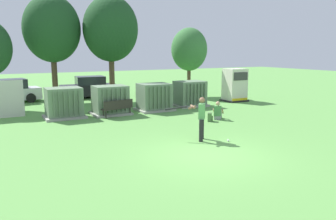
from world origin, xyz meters
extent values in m
plane|color=#5B9947|center=(0.00, 0.00, 0.00)|extent=(96.00, 96.00, 0.00)
cube|color=#9E9B93|center=(-2.97, 9.00, 0.06)|extent=(2.10, 1.70, 0.12)
cube|color=slate|center=(-2.97, 9.00, 0.87)|extent=(1.80, 1.40, 1.50)
cube|color=#5B7056|center=(-3.61, 8.24, 0.87)|extent=(0.06, 0.12, 1.27)
cube|color=#5B7056|center=(-3.36, 8.24, 0.87)|extent=(0.06, 0.12, 1.27)
cube|color=#5B7056|center=(-3.10, 8.24, 0.87)|extent=(0.06, 0.12, 1.27)
cube|color=#5B7056|center=(-2.85, 8.24, 0.87)|extent=(0.06, 0.12, 1.27)
cube|color=#5B7056|center=(-2.59, 8.24, 0.87)|extent=(0.06, 0.12, 1.27)
cube|color=#5B7056|center=(-2.34, 8.24, 0.87)|extent=(0.06, 0.12, 1.27)
cube|color=#9E9B93|center=(-0.48, 8.78, 0.06)|extent=(2.10, 1.70, 0.12)
cube|color=slate|center=(-0.48, 8.78, 0.87)|extent=(1.80, 1.40, 1.50)
cube|color=#5B7056|center=(-1.12, 8.02, 0.87)|extent=(0.06, 0.12, 1.27)
cube|color=#5B7056|center=(-0.86, 8.02, 0.87)|extent=(0.06, 0.12, 1.27)
cube|color=#5B7056|center=(-0.61, 8.02, 0.87)|extent=(0.06, 0.12, 1.27)
cube|color=#5B7056|center=(-0.35, 8.02, 0.87)|extent=(0.06, 0.12, 1.27)
cube|color=#5B7056|center=(-0.10, 8.02, 0.87)|extent=(0.06, 0.12, 1.27)
cube|color=#5B7056|center=(0.16, 8.02, 0.87)|extent=(0.06, 0.12, 1.27)
cube|color=#9E9B93|center=(2.25, 8.76, 0.06)|extent=(2.10, 1.70, 0.12)
cube|color=slate|center=(2.25, 8.76, 0.87)|extent=(1.80, 1.40, 1.50)
cube|color=#5B7056|center=(1.61, 8.00, 0.87)|extent=(0.06, 0.12, 1.27)
cube|color=#5B7056|center=(1.87, 8.00, 0.87)|extent=(0.06, 0.12, 1.27)
cube|color=#5B7056|center=(2.12, 8.00, 0.87)|extent=(0.06, 0.12, 1.27)
cube|color=#5B7056|center=(2.38, 8.00, 0.87)|extent=(0.06, 0.12, 1.27)
cube|color=#5B7056|center=(2.63, 8.00, 0.87)|extent=(0.06, 0.12, 1.27)
cube|color=#5B7056|center=(2.89, 8.00, 0.87)|extent=(0.06, 0.12, 1.27)
cube|color=#9E9B93|center=(5.00, 9.17, 0.06)|extent=(2.10, 1.70, 0.12)
cube|color=slate|center=(5.00, 9.17, 0.87)|extent=(1.80, 1.40, 1.50)
cube|color=#5B7056|center=(4.36, 8.41, 0.87)|extent=(0.06, 0.12, 1.27)
cube|color=#5B7056|center=(4.61, 8.41, 0.87)|extent=(0.06, 0.12, 1.27)
cube|color=#5B7056|center=(4.87, 8.41, 0.87)|extent=(0.06, 0.12, 1.27)
cube|color=#5B7056|center=(5.12, 8.41, 0.87)|extent=(0.06, 0.12, 1.27)
cube|color=#5B7056|center=(5.38, 8.41, 0.87)|extent=(0.06, 0.12, 1.27)
cube|color=#5B7056|center=(5.63, 8.41, 0.87)|extent=(0.06, 0.12, 1.27)
cube|color=#262626|center=(8.93, 9.50, 0.05)|extent=(1.60, 1.40, 0.10)
cube|color=beige|center=(8.93, 9.50, 1.20)|extent=(1.40, 1.20, 2.20)
cube|color=#383838|center=(8.93, 8.88, 1.81)|extent=(1.19, 0.04, 0.55)
cube|color=yellow|center=(8.93, 8.88, 0.20)|extent=(1.33, 0.04, 0.16)
cube|color=#2D2823|center=(-0.37, 8.00, 0.45)|extent=(1.84, 0.77, 0.05)
cube|color=#2D2823|center=(-0.33, 7.82, 0.70)|extent=(1.77, 0.41, 0.44)
cylinder|color=#2D2823|center=(-1.15, 7.98, 0.21)|extent=(0.06, 0.06, 0.42)
cylinder|color=#2D2823|center=(0.35, 8.30, 0.21)|extent=(0.06, 0.06, 0.42)
cylinder|color=#2D2823|center=(-1.09, 7.70, 0.21)|extent=(0.06, 0.06, 0.42)
cylinder|color=#2D2823|center=(0.41, 8.02, 0.21)|extent=(0.06, 0.06, 0.42)
cylinder|color=black|center=(0.81, 1.54, 0.44)|extent=(0.16, 0.16, 0.88)
cylinder|color=black|center=(1.11, 1.92, 0.44)|extent=(0.16, 0.16, 0.88)
cube|color=#4C8C4C|center=(0.96, 1.73, 1.18)|extent=(0.44, 0.46, 0.60)
sphere|color=brown|center=(0.96, 1.73, 1.62)|extent=(0.23, 0.23, 0.23)
cylinder|color=brown|center=(0.61, 1.89, 1.34)|extent=(0.50, 0.37, 0.09)
cylinder|color=brown|center=(0.72, 2.03, 1.34)|extent=(0.26, 0.54, 0.09)
cylinder|color=black|center=(0.13, 2.38, 1.27)|extent=(0.71, 0.57, 0.21)
sphere|color=black|center=(0.46, 2.12, 1.34)|extent=(0.08, 0.08, 0.08)
sphere|color=white|center=(1.76, 1.03, 0.04)|extent=(0.09, 0.09, 0.09)
cube|color=gray|center=(3.97, 4.74, 0.10)|extent=(0.41, 0.41, 0.20)
cube|color=#4C8C4C|center=(3.97, 4.74, 0.46)|extent=(0.41, 0.41, 0.52)
sphere|color=tan|center=(3.97, 4.74, 0.85)|extent=(0.22, 0.22, 0.22)
cylinder|color=gray|center=(4.06, 4.97, 0.22)|extent=(0.41, 0.41, 0.13)
cylinder|color=gray|center=(4.22, 5.13, 0.23)|extent=(0.29, 0.29, 0.46)
cylinder|color=gray|center=(4.20, 4.83, 0.22)|extent=(0.41, 0.41, 0.13)
cylinder|color=gray|center=(4.36, 4.98, 0.23)|extent=(0.29, 0.29, 0.46)
cylinder|color=tan|center=(3.96, 5.05, 0.42)|extent=(0.35, 0.35, 0.32)
cylinder|color=tan|center=(4.29, 4.73, 0.42)|extent=(0.35, 0.35, 0.32)
cube|color=#4C723F|center=(3.36, 4.58, 0.22)|extent=(0.35, 0.38, 0.44)
cube|color=#3D5B33|center=(3.47, 4.50, 0.15)|extent=(0.18, 0.22, 0.22)
cylinder|color=#4C3828|center=(-2.36, 15.05, 1.54)|extent=(0.38, 0.38, 3.09)
ellipsoid|color=#1E4723|center=(-2.36, 15.05, 5.01)|extent=(3.80, 3.80, 4.52)
cylinder|color=brown|center=(1.40, 13.97, 1.56)|extent=(0.38, 0.38, 3.12)
ellipsoid|color=#1E4723|center=(1.40, 13.97, 5.05)|extent=(3.84, 3.84, 4.56)
cylinder|color=brown|center=(7.42, 13.23, 1.13)|extent=(0.28, 0.28, 2.25)
ellipsoid|color=#387038|center=(7.42, 13.23, 3.65)|extent=(2.77, 2.77, 3.29)
cube|color=silver|center=(-5.35, 16.26, 0.58)|extent=(4.39, 2.25, 0.80)
cube|color=#262B33|center=(-5.20, 16.28, 1.30)|extent=(2.29, 1.83, 0.64)
cylinder|color=black|center=(-3.94, 15.59, 0.32)|extent=(0.66, 0.30, 0.64)
cylinder|color=black|center=(-4.17, 17.28, 0.32)|extent=(0.66, 0.30, 0.64)
cube|color=black|center=(0.28, 16.29, 0.58)|extent=(4.31, 2.00, 0.80)
cube|color=#262B33|center=(0.43, 16.28, 1.30)|extent=(2.21, 1.71, 0.64)
cylinder|color=black|center=(-1.08, 15.54, 0.32)|extent=(0.65, 0.27, 0.64)
cylinder|color=black|center=(-0.95, 17.24, 0.32)|extent=(0.65, 0.27, 0.64)
cylinder|color=black|center=(1.52, 15.35, 0.32)|extent=(0.65, 0.27, 0.64)
cylinder|color=black|center=(1.64, 17.05, 0.32)|extent=(0.65, 0.27, 0.64)
camera|label=1|loc=(-6.37, -9.17, 3.54)|focal=35.86mm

